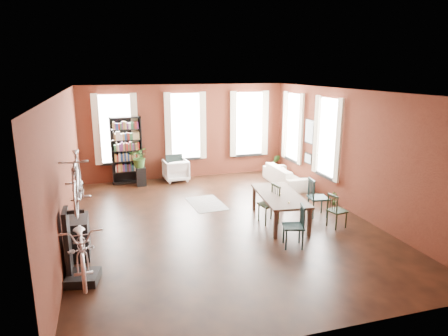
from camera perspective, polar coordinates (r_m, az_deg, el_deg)
name	(u,v)px	position (r m, az deg, el deg)	size (l,w,h in m)	color
room	(225,133)	(10.06, 0.08, 5.05)	(9.00, 9.04, 3.22)	black
dining_table	(279,208)	(9.99, 7.92, -5.71)	(0.94, 2.08, 0.71)	#4C392D
dining_chair_a	(293,226)	(8.65, 9.88, -8.19)	(0.43, 0.43, 0.92)	#173334
dining_chair_b	(269,204)	(9.87, 6.42, -5.17)	(0.44, 0.44, 0.94)	#1E2E1B
dining_chair_c	(337,211)	(9.94, 15.86, -5.88)	(0.38, 0.38, 0.82)	black
dining_chair_d	(318,198)	(10.52, 13.30, -4.13)	(0.46, 0.46, 0.99)	#1B3A3C
bookshelf	(127,150)	(13.47, -13.72, 2.46)	(1.00, 0.32, 2.20)	black
white_armchair	(176,169)	(13.59, -6.90, -0.16)	(0.78, 0.73, 0.80)	white
cream_sofa	(286,172)	(13.19, 8.89, -0.64)	(2.08, 0.61, 0.81)	beige
striped_rug	(206,204)	(11.31, -2.54, -5.09)	(0.88, 1.41, 0.01)	black
bike_trainer	(83,278)	(7.79, -19.47, -14.57)	(0.54, 0.54, 0.16)	black
bike_wall_rack	(68,244)	(7.77, -21.42, -10.12)	(0.16, 0.60, 1.30)	black
console_table	(79,237)	(8.68, -20.03, -9.23)	(0.40, 0.80, 0.80)	black
plant_stand	(141,177)	(13.22, -11.76, -1.21)	(0.30, 0.30, 0.60)	black
plant_by_sofa	(275,168)	(14.81, 7.28, -0.01)	(0.36, 0.65, 0.29)	#2E6227
plant_small	(334,203)	(11.60, 15.44, -4.78)	(0.20, 0.37, 0.13)	#346026
bicycle_floor	(80,222)	(7.37, -19.89, -7.31)	(0.68, 1.02, 1.94)	beige
bicycle_hung	(75,163)	(7.30, -20.50, 0.70)	(0.47, 1.00, 1.66)	#A5A8AD
plant_on_stand	(140,159)	(13.12, -11.92, 1.23)	(0.62, 0.68, 0.53)	#366227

